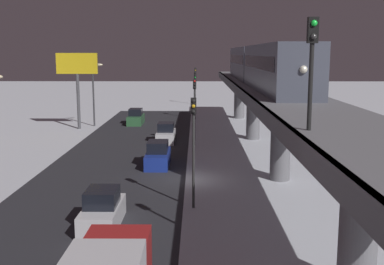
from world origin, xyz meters
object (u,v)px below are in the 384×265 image
object	(u,v)px
traffic_light_near	(193,137)
sedan_white	(166,134)
sedan_white_2	(102,211)
traffic_light_distant	(195,80)
sedan_green	(136,118)
traffic_light_mid	(195,102)
rail_signal	(312,54)
traffic_light_far	(195,88)
commercial_billboard	(77,71)
subway_train	(260,64)
sedan_blue	(158,156)

from	to	relation	value
traffic_light_near	sedan_white	bearing A→B (deg)	-82.03
sedan_white_2	traffic_light_distant	world-z (taller)	traffic_light_distant
sedan_green	traffic_light_mid	xyz separation A→B (m)	(-7.50, 14.06, 3.40)
rail_signal	traffic_light_far	xyz separation A→B (m)	(4.23, -47.38, -4.64)
commercial_billboard	traffic_light_distant	bearing A→B (deg)	-116.40
sedan_white_2	traffic_light_distant	xyz separation A→B (m)	(-4.70, -59.78, 3.40)
rail_signal	traffic_light_far	bearing A→B (deg)	-84.90
sedan_green	traffic_light_distant	bearing A→B (deg)	-107.47
subway_train	commercial_billboard	distance (m)	22.60
sedan_green	traffic_light_far	xyz separation A→B (m)	(-7.50, -4.89, 3.40)
traffic_light_far	subway_train	bearing A→B (deg)	107.27
traffic_light_near	commercial_billboard	bearing A→B (deg)	-64.76
rail_signal	traffic_light_near	bearing A→B (deg)	-66.00
traffic_light_far	commercial_billboard	xyz separation A→B (m)	(13.74, 8.74, 2.63)
sedan_blue	traffic_light_far	xyz separation A→B (m)	(-2.90, -27.38, 3.40)
sedan_blue	traffic_light_distant	world-z (taller)	traffic_light_distant
traffic_light_mid	sedan_green	bearing A→B (deg)	-61.92
subway_train	sedan_green	world-z (taller)	subway_train
sedan_white_2	commercial_billboard	distance (m)	33.89
traffic_light_mid	traffic_light_distant	bearing A→B (deg)	-90.00
traffic_light_near	traffic_light_distant	bearing A→B (deg)	-90.00
traffic_light_mid	commercial_billboard	size ratio (longest dim) A/B	0.72
traffic_light_near	traffic_light_mid	bearing A→B (deg)	-90.00
sedan_green	traffic_light_near	distance (m)	34.01
subway_train	sedan_white_2	bearing A→B (deg)	63.15
traffic_light_mid	commercial_billboard	xyz separation A→B (m)	(13.74, -10.21, 2.63)
commercial_billboard	rail_signal	bearing A→B (deg)	114.94
sedan_green	commercial_billboard	size ratio (longest dim) A/B	0.48
sedan_white_2	commercial_billboard	size ratio (longest dim) A/B	0.49
traffic_light_near	rail_signal	bearing A→B (deg)	114.00
sedan_white_2	traffic_light_near	size ratio (longest dim) A/B	0.68
traffic_light_distant	sedan_blue	bearing A→B (deg)	86.42
sedan_blue	traffic_light_far	world-z (taller)	traffic_light_far
sedan_blue	sedan_white_2	bearing A→B (deg)	-97.62
rail_signal	sedan_green	world-z (taller)	rail_signal
sedan_white_2	traffic_light_mid	size ratio (longest dim) A/B	0.68
rail_signal	sedan_green	bearing A→B (deg)	-74.57
sedan_green	commercial_billboard	xyz separation A→B (m)	(6.24, 3.85, 6.03)
sedan_white	traffic_light_near	xyz separation A→B (m)	(-2.90, 20.71, 3.41)
sedan_white	commercial_billboard	world-z (taller)	commercial_billboard
sedan_blue	sedan_white	bearing A→B (deg)	90.00
sedan_white_2	traffic_light_near	world-z (taller)	traffic_light_near
subway_train	traffic_light_near	xyz separation A→B (m)	(6.08, 18.34, -3.69)
subway_train	sedan_blue	xyz separation A→B (m)	(8.98, 7.83, -7.09)
sedan_green	sedan_blue	world-z (taller)	same
sedan_green	sedan_blue	bearing A→B (deg)	101.56
sedan_green	traffic_light_near	size ratio (longest dim) A/B	0.67
rail_signal	sedan_green	size ratio (longest dim) A/B	0.93
rail_signal	traffic_light_far	distance (m)	47.80
sedan_white	traffic_light_near	size ratio (longest dim) A/B	0.66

